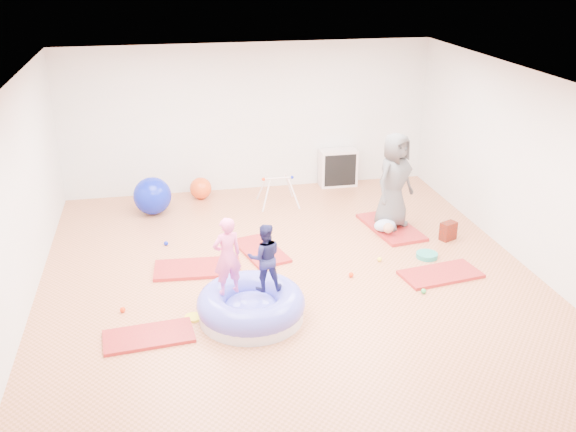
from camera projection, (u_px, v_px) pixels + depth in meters
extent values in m
cube|color=#CD7A57|center=(292.00, 283.00, 9.04)|extent=(7.00, 8.00, 0.01)
cube|color=silver|center=(293.00, 84.00, 7.96)|extent=(7.00, 8.00, 0.01)
cube|color=white|center=(249.00, 118.00, 12.12)|extent=(7.00, 0.01, 2.80)
cube|color=white|center=(401.00, 368.00, 4.88)|extent=(7.00, 0.01, 2.80)
cube|color=white|center=(13.00, 210.00, 7.85)|extent=(0.01, 8.00, 2.80)
cube|color=white|center=(532.00, 173.00, 9.15)|extent=(0.01, 8.00, 2.80)
cube|color=#9F3A20|center=(149.00, 336.00, 7.75)|extent=(1.12, 0.63, 0.04)
cube|color=#9F3A20|center=(197.00, 268.00, 9.39)|extent=(1.29, 0.71, 0.05)
cube|color=#9F3A20|center=(261.00, 250.00, 9.96)|extent=(0.82, 1.21, 0.05)
cube|color=#9F3A20|center=(441.00, 274.00, 9.23)|extent=(1.21, 0.74, 0.05)
cube|color=#9F3A20|center=(391.00, 227.00, 10.78)|extent=(0.86, 1.42, 0.06)
cylinder|color=silver|center=(251.00, 312.00, 8.16)|extent=(1.33, 1.33, 0.15)
torus|color=#595BE2|center=(251.00, 303.00, 8.10)|extent=(1.38, 1.38, 0.37)
ellipsoid|color=#595BE2|center=(251.00, 309.00, 8.14)|extent=(0.73, 0.73, 0.33)
imported|color=pink|center=(227.00, 252.00, 7.86)|extent=(0.43, 0.34, 1.02)
imported|color=#1E1F51|center=(265.00, 254.00, 7.98)|extent=(0.44, 0.35, 0.89)
imported|color=#4F4F51|center=(394.00, 181.00, 10.48)|extent=(0.93, 0.84, 1.60)
ellipsoid|color=#A9BBE3|center=(385.00, 226.00, 10.52)|extent=(0.36, 0.23, 0.21)
sphere|color=tan|center=(388.00, 228.00, 10.35)|extent=(0.17, 0.17, 0.17)
sphere|color=#F5330C|center=(351.00, 275.00, 9.18)|extent=(0.07, 0.07, 0.07)
sphere|color=green|center=(424.00, 291.00, 8.74)|extent=(0.07, 0.07, 0.07)
sphere|color=#0B1AB5|center=(166.00, 243.00, 10.17)|extent=(0.07, 0.07, 0.07)
sphere|color=yellow|center=(247.00, 309.00, 8.32)|extent=(0.07, 0.07, 0.07)
sphere|color=#F5330C|center=(123.00, 310.00, 8.29)|extent=(0.07, 0.07, 0.07)
sphere|color=yellow|center=(380.00, 259.00, 9.64)|extent=(0.07, 0.07, 0.07)
sphere|color=#0B1AB5|center=(152.00, 196.00, 11.29)|extent=(0.67, 0.67, 0.67)
sphere|color=#EB4E1D|center=(201.00, 188.00, 12.03)|extent=(0.41, 0.41, 0.41)
cylinder|color=silver|center=(266.00, 196.00, 11.41)|extent=(0.20, 0.21, 0.54)
cylinder|color=silver|center=(262.00, 187.00, 11.83)|extent=(0.20, 0.21, 0.54)
cylinder|color=silver|center=(294.00, 194.00, 11.50)|extent=(0.20, 0.21, 0.54)
cylinder|color=silver|center=(289.00, 185.00, 11.92)|extent=(0.20, 0.21, 0.54)
cylinder|color=silver|center=(278.00, 178.00, 11.58)|extent=(0.53, 0.03, 0.03)
sphere|color=#F5330C|center=(263.00, 179.00, 11.53)|extent=(0.06, 0.06, 0.06)
sphere|color=#0B1AB5|center=(292.00, 177.00, 11.62)|extent=(0.06, 0.06, 0.06)
cube|color=silver|center=(338.00, 168.00, 12.65)|extent=(0.73, 0.35, 0.73)
cube|color=black|center=(340.00, 170.00, 12.50)|extent=(0.63, 0.02, 0.63)
cube|color=silver|center=(339.00, 168.00, 12.60)|extent=(0.02, 0.25, 0.64)
cube|color=silver|center=(339.00, 168.00, 12.60)|extent=(0.64, 0.25, 0.02)
cylinder|color=teal|center=(427.00, 255.00, 9.77)|extent=(0.33, 0.33, 0.07)
cube|color=#871401|center=(448.00, 231.00, 10.33)|extent=(0.30, 0.25, 0.30)
cylinder|color=yellow|center=(193.00, 317.00, 8.15)|extent=(0.22, 0.22, 0.03)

